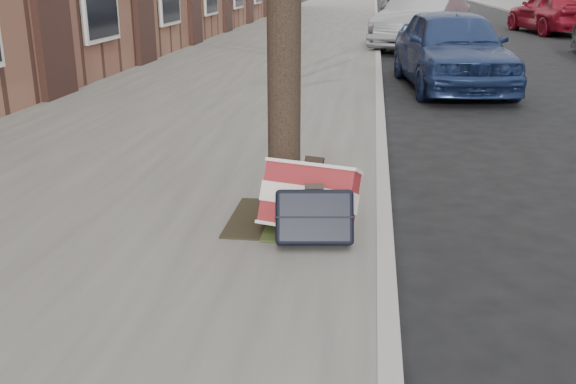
# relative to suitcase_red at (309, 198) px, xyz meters

# --- Properties ---
(near_sidewalk) EXTENTS (5.00, 70.00, 0.12)m
(near_sidewalk) POSITION_rel_suitcase_red_xyz_m (-1.90, 14.00, -0.32)
(near_sidewalk) COLOR slate
(near_sidewalk) RESTS_ON ground
(dirt_patch) EXTENTS (0.85, 0.85, 0.02)m
(dirt_patch) POSITION_rel_suitcase_red_xyz_m (-0.20, 0.20, -0.25)
(dirt_patch) COLOR black
(dirt_patch) RESTS_ON near_sidewalk
(suitcase_red) EXTENTS (0.74, 0.54, 0.52)m
(suitcase_red) POSITION_rel_suitcase_red_xyz_m (0.00, 0.00, 0.00)
(suitcase_red) COLOR maroon
(suitcase_red) RESTS_ON near_sidewalk
(suitcase_navy) EXTENTS (0.57, 0.38, 0.42)m
(suitcase_navy) POSITION_rel_suitcase_red_xyz_m (0.06, -0.24, -0.05)
(suitcase_navy) COLOR black
(suitcase_navy) RESTS_ON near_sidewalk
(car_near_front) EXTENTS (2.07, 4.20, 1.38)m
(car_near_front) POSITION_rel_suitcase_red_xyz_m (1.78, 7.29, 0.31)
(car_near_front) COLOR navy
(car_near_front) RESTS_ON ground
(car_near_mid) EXTENTS (2.95, 4.77, 1.48)m
(car_near_mid) POSITION_rel_suitcase_red_xyz_m (1.72, 13.72, 0.36)
(car_near_mid) COLOR #95989C
(car_near_mid) RESTS_ON ground
(car_near_back) EXTENTS (2.16, 4.61, 1.28)m
(car_near_back) POSITION_rel_suitcase_red_xyz_m (1.73, 22.01, 0.26)
(car_near_back) COLOR #38373D
(car_near_back) RESTS_ON ground
(car_far_back) EXTENTS (2.51, 4.65, 1.50)m
(car_far_back) POSITION_rel_suitcase_red_xyz_m (6.43, 19.03, 0.37)
(car_far_back) COLOR maroon
(car_far_back) RESTS_ON ground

